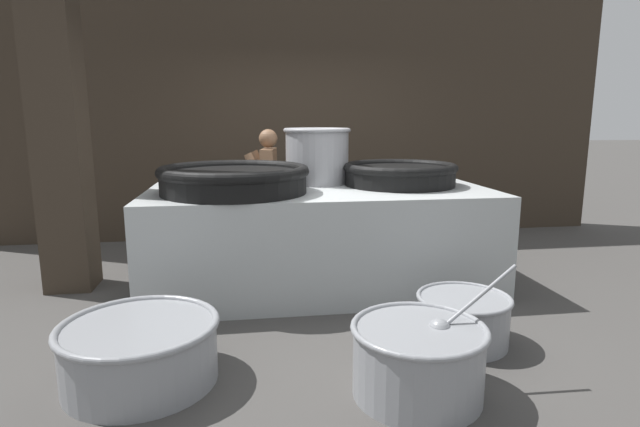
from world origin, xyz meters
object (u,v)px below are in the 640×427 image
Objects in this scene: prep_bowl_vegetables at (418,356)px; prep_bowl_extra at (463,317)px; giant_wok_near at (234,178)px; giant_wok_far at (400,173)px; cook at (268,190)px; prep_bowl_meat at (140,349)px; stock_pot at (317,155)px.

prep_bowl_extra is at bearing 48.01° from prep_bowl_vegetables.
giant_wok_near is 1.30× the size of prep_bowl_vegetables.
prep_bowl_extra is at bearing -37.98° from giant_wok_near.
giant_wok_near is 2.24m from prep_bowl_extra.
prep_bowl_vegetables reaches higher than prep_bowl_extra.
giant_wok_far reaches higher than prep_bowl_vegetables.
giant_wok_far is at bearing 9.91° from giant_wok_near.
giant_wok_near is at bearing 119.59° from prep_bowl_vegetables.
prep_bowl_meat is (-0.91, -2.65, -0.59)m from cook.
stock_pot is (0.82, 0.56, 0.16)m from giant_wok_near.
stock_pot reaches higher than prep_bowl_vegetables.
giant_wok_far is 1.65× the size of stock_pot.
stock_pot is 0.70× the size of prep_bowl_meat.
prep_bowl_vegetables is (0.25, -2.44, -1.00)m from stock_pot.
prep_bowl_vegetables is (-0.54, -2.16, -0.83)m from giant_wok_far.
cook is 3.18m from prep_bowl_vegetables.
prep_bowl_vegetables is 1.06× the size of prep_bowl_meat.
cook reaches higher than giant_wok_far.
giant_wok_far is 2.38m from prep_bowl_vegetables.
cook is at bearing 128.17° from stock_pot.
stock_pot is (-0.79, 0.28, 0.17)m from giant_wok_far.
giant_wok_near is 1.81m from prep_bowl_meat.
prep_bowl_vegetables is (1.07, -1.88, -0.84)m from giant_wok_near.
prep_bowl_meat is (-1.39, -2.05, -1.02)m from stock_pot.
giant_wok_far reaches higher than prep_bowl_meat.
cook is 2.87m from prep_bowl_meat.
prep_bowl_extra is (2.18, 0.22, -0.02)m from prep_bowl_meat.
stock_pot reaches higher than giant_wok_far.
giant_wok_near is at bearing 69.31° from prep_bowl_meat.
giant_wok_near is 1.97× the size of stock_pot.
giant_wok_far is at bearing 75.96° from prep_bowl_vegetables.
prep_bowl_extra is at bearing 5.84° from prep_bowl_meat.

